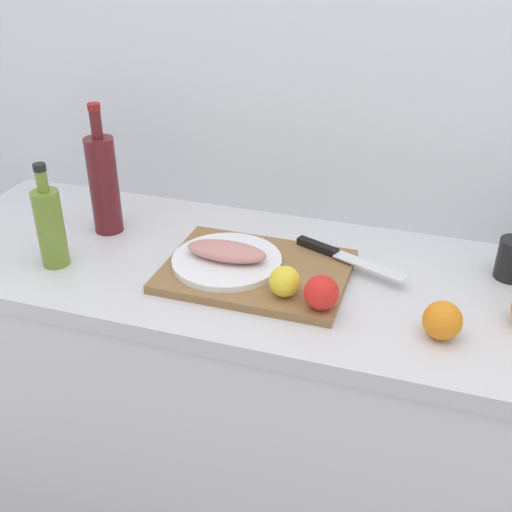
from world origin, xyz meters
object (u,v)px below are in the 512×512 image
cutting_board (256,271)px  olive_oil_bottle (50,226)px  white_plate (227,261)px  wine_bottle (104,183)px  chef_knife (336,253)px  orange_0 (442,320)px  fish_fillet (227,251)px  lemon_0 (285,281)px

cutting_board → olive_oil_bottle: 0.49m
white_plate → wine_bottle: 0.40m
wine_bottle → chef_knife: bearing=0.8°
white_plate → orange_0: 0.50m
white_plate → olive_oil_bottle: (-0.40, -0.09, 0.07)m
cutting_board → fish_fillet: bearing=-176.3°
fish_fillet → wine_bottle: wine_bottle is taller
chef_knife → wine_bottle: (-0.60, -0.01, 0.11)m
white_plate → chef_knife: 0.26m
lemon_0 → olive_oil_bottle: bearing=-179.3°
olive_oil_bottle → wine_bottle: bearing=80.9°
cutting_board → chef_knife: size_ratio=1.50×
white_plate → orange_0: size_ratio=3.29×
cutting_board → fish_fillet: size_ratio=2.19×
orange_0 → olive_oil_bottle: bearing=179.1°
lemon_0 → cutting_board: bearing=135.7°
chef_knife → orange_0: (0.26, -0.22, 0.01)m
fish_fillet → chef_knife: fish_fillet is taller
lemon_0 → olive_oil_bottle: (-0.56, -0.01, 0.05)m
lemon_0 → wine_bottle: wine_bottle is taller
white_plate → fish_fillet: size_ratio=1.33×
white_plate → wine_bottle: (-0.37, 0.10, 0.11)m
fish_fillet → orange_0: size_ratio=2.47×
lemon_0 → orange_0: (0.33, -0.02, -0.01)m
wine_bottle → olive_oil_bottle: bearing=-99.1°
white_plate → lemon_0: bearing=-28.0°
olive_oil_bottle → white_plate: bearing=13.2°
chef_knife → olive_oil_bottle: size_ratio=1.11×
olive_oil_bottle → orange_0: 0.89m
cutting_board → chef_knife: 0.20m
chef_knife → wine_bottle: size_ratio=0.83×
white_plate → cutting_board: bearing=3.7°
white_plate → orange_0: bearing=-12.4°
lemon_0 → olive_oil_bottle: size_ratio=0.27×
lemon_0 → orange_0: size_ratio=0.87×
lemon_0 → fish_fillet: bearing=152.0°
orange_0 → lemon_0: bearing=176.3°
cutting_board → white_plate: 0.07m
fish_fillet → orange_0: bearing=-12.4°
chef_knife → olive_oil_bottle: olive_oil_bottle is taller
cutting_board → olive_oil_bottle: bearing=-168.2°
fish_fillet → orange_0: (0.49, -0.11, -0.01)m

